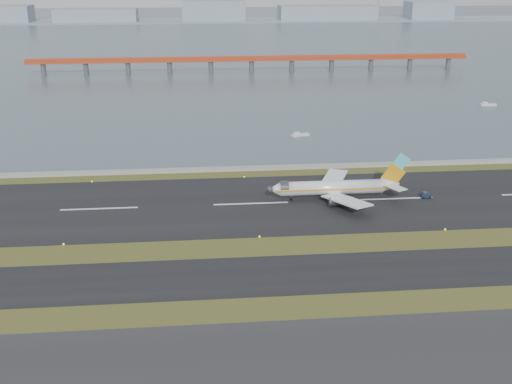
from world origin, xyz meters
TOP-DOWN VIEW (x-y plane):
  - ground at (0.00, 0.00)m, footprint 1000.00×1000.00m
  - taxiway_strip at (0.00, -12.00)m, footprint 1000.00×18.00m
  - runway_strip at (0.00, 30.00)m, footprint 1000.00×45.00m
  - seawall at (0.00, 60.00)m, footprint 1000.00×2.50m
  - bay_water at (0.00, 460.00)m, footprint 1400.00×800.00m
  - red_pier at (20.00, 250.00)m, footprint 260.00×5.00m
  - far_shoreline at (13.62, 620.00)m, footprint 1400.00×80.00m
  - airliner at (23.54, 31.18)m, footprint 38.52×32.89m
  - pushback_tug at (48.04, 29.90)m, footprint 2.89×1.81m
  - workboat_near at (24.42, 99.67)m, footprint 7.27×4.31m
  - workboat_far at (118.00, 145.55)m, footprint 7.34×2.37m

SIDE VIEW (x-z plane):
  - ground at x=0.00m, z-range 0.00..0.00m
  - bay_water at x=0.00m, z-range -0.65..0.65m
  - taxiway_strip at x=0.00m, z-range 0.00..0.10m
  - runway_strip at x=0.00m, z-range 0.00..0.10m
  - seawall at x=0.00m, z-range 0.00..1.00m
  - workboat_near at x=24.42m, z-range -0.31..1.37m
  - workboat_far at x=118.00m, z-range -0.33..1.45m
  - pushback_tug at x=48.04m, z-range -0.03..1.77m
  - airliner at x=23.54m, z-range -2.94..9.86m
  - far_shoreline at x=13.62m, z-range -24.18..36.32m
  - red_pier at x=20.00m, z-range 2.18..12.38m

